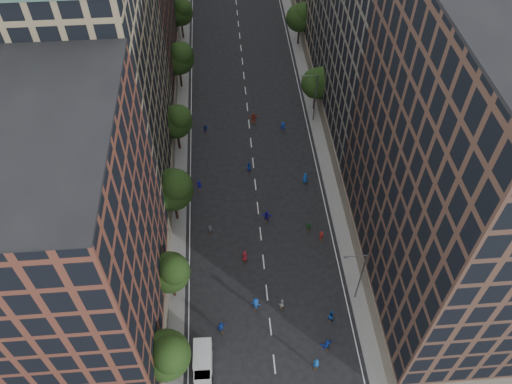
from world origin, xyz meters
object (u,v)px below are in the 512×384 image
at_px(streetlamp_near, 359,275).
at_px(skater_1, 316,364).
at_px(skater_2, 331,316).
at_px(cargo_van, 203,361).
at_px(streetlamp_far, 314,96).

bearing_deg(streetlamp_near, skater_1, -125.77).
height_order(skater_1, skater_2, skater_1).
distance_m(streetlamp_near, cargo_van, 19.86).
bearing_deg(streetlamp_near, streetlamp_far, 90.00).
bearing_deg(streetlamp_far, cargo_van, -114.42).
height_order(cargo_van, skater_1, cargo_van).
bearing_deg(streetlamp_far, skater_1, -98.15).
distance_m(streetlamp_far, skater_2, 36.07).
bearing_deg(streetlamp_near, skater_2, -141.10).
xyz_separation_m(cargo_van, skater_2, (14.86, 4.35, -0.34)).
relative_size(streetlamp_far, skater_1, 4.70).
bearing_deg(cargo_van, skater_1, -4.20).
relative_size(skater_1, skater_2, 1.06).
bearing_deg(skater_2, skater_1, 84.61).
relative_size(streetlamp_near, skater_2, 4.98).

